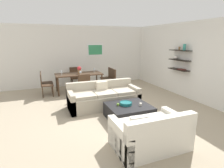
% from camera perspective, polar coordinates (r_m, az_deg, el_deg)
% --- Properties ---
extents(ground_plane, '(18.00, 18.00, 0.00)m').
position_cam_1_polar(ground_plane, '(5.62, -0.20, -7.99)').
color(ground_plane, tan).
extents(back_wall_unit, '(8.40, 0.09, 2.70)m').
position_cam_1_polar(back_wall_unit, '(8.71, -6.88, 8.84)').
color(back_wall_unit, silver).
rests_on(back_wall_unit, ground).
extents(right_wall_shelf_unit, '(0.34, 8.20, 2.70)m').
position_cam_1_polar(right_wall_shelf_unit, '(7.39, 20.60, 7.20)').
color(right_wall_shelf_unit, silver).
rests_on(right_wall_shelf_unit, ground).
extents(sofa_beige, '(2.19, 0.90, 0.78)m').
position_cam_1_polar(sofa_beige, '(5.77, -2.68, -4.33)').
color(sofa_beige, '#B2A893').
rests_on(sofa_beige, ground).
extents(loveseat_white, '(1.42, 0.90, 0.78)m').
position_cam_1_polar(loveseat_white, '(3.75, 11.92, -15.05)').
color(loveseat_white, silver).
rests_on(loveseat_white, ground).
extents(coffee_table, '(1.12, 0.99, 0.38)m').
position_cam_1_polar(coffee_table, '(4.97, 5.23, -8.69)').
color(coffee_table, black).
rests_on(coffee_table, ground).
extents(decorative_bowl, '(0.33, 0.33, 0.08)m').
position_cam_1_polar(decorative_bowl, '(4.91, 4.35, -6.05)').
color(decorative_bowl, '#19666B').
rests_on(decorative_bowl, coffee_table).
extents(candle_jar, '(0.08, 0.08, 0.07)m').
position_cam_1_polar(candle_jar, '(4.89, 8.93, -6.33)').
color(candle_jar, silver).
rests_on(candle_jar, coffee_table).
extents(apple_on_coffee_table, '(0.07, 0.07, 0.07)m').
position_cam_1_polar(apple_on_coffee_table, '(4.83, 1.86, -6.41)').
color(apple_on_coffee_table, '#669E2D').
rests_on(apple_on_coffee_table, coffee_table).
extents(dining_table, '(1.83, 0.85, 0.75)m').
position_cam_1_polar(dining_table, '(7.47, -10.35, 2.69)').
color(dining_table, '#422D1E').
rests_on(dining_table, ground).
extents(dining_chair_left_near, '(0.44, 0.44, 0.88)m').
position_cam_1_polar(dining_chair_left_near, '(7.19, -20.37, 0.20)').
color(dining_chair_left_near, '#422D1E').
rests_on(dining_chair_left_near, ground).
extents(dining_chair_left_far, '(0.44, 0.44, 0.88)m').
position_cam_1_polar(dining_chair_left_far, '(7.56, -20.45, 0.83)').
color(dining_chair_left_far, '#422D1E').
rests_on(dining_chair_left_far, ground).
extents(dining_chair_foot, '(0.44, 0.44, 0.88)m').
position_cam_1_polar(dining_chair_foot, '(6.71, -8.88, -0.01)').
color(dining_chair_foot, '#422D1E').
rests_on(dining_chair_foot, ground).
extents(dining_chair_right_near, '(0.44, 0.44, 0.88)m').
position_cam_1_polar(dining_chair_right_near, '(7.69, -0.30, 1.90)').
color(dining_chair_right_near, '#422D1E').
rests_on(dining_chair_right_near, ground).
extents(dining_chair_head, '(0.44, 0.44, 0.88)m').
position_cam_1_polar(dining_chair_head, '(8.31, -11.44, 2.53)').
color(dining_chair_head, '#422D1E').
rests_on(dining_chair_head, ground).
extents(dining_chair_right_far, '(0.44, 0.44, 0.88)m').
position_cam_1_polar(dining_chair_right_far, '(8.04, -1.29, 2.42)').
color(dining_chair_right_far, '#422D1E').
rests_on(dining_chair_right_far, ground).
extents(wine_glass_right_far, '(0.06, 0.06, 0.17)m').
position_cam_1_polar(wine_glass_right_far, '(7.70, -5.59, 4.64)').
color(wine_glass_right_far, silver).
rests_on(wine_glass_right_far, dining_table).
extents(wine_glass_foot, '(0.08, 0.08, 0.16)m').
position_cam_1_polar(wine_glass_foot, '(7.09, -9.83, 3.65)').
color(wine_glass_foot, silver).
rests_on(wine_glass_foot, dining_table).
extents(wine_glass_left_near, '(0.07, 0.07, 0.17)m').
position_cam_1_polar(wine_glass_left_near, '(7.24, -15.54, 3.60)').
color(wine_glass_left_near, silver).
rests_on(wine_glass_left_near, dining_table).
extents(centerpiece_vase, '(0.16, 0.16, 0.30)m').
position_cam_1_polar(centerpiece_vase, '(7.38, -10.20, 4.38)').
color(centerpiece_vase, olive).
rests_on(centerpiece_vase, dining_table).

